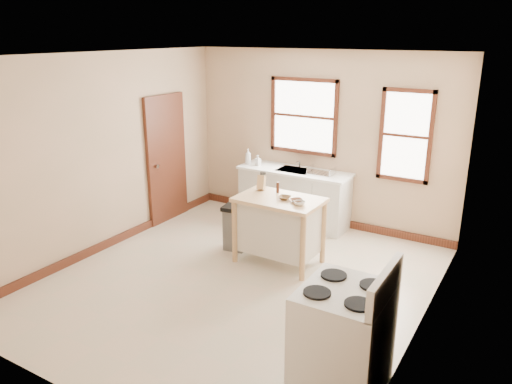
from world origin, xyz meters
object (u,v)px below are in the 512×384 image
soap_bottle_b (258,160)px  bowl_c (299,203)px  bowl_a (285,198)px  dish_rack (321,171)px  knife_block (261,183)px  gas_stove (343,326)px  pepper_grinder (278,187)px  trash_bin (236,228)px  bowl_b (297,201)px  soap_bottle_a (248,157)px  kitchen_island (279,230)px

soap_bottle_b → bowl_c: (1.49, -1.48, -0.05)m
soap_bottle_b → bowl_a: soap_bottle_b is taller
dish_rack → knife_block: bearing=-128.0°
bowl_a → gas_stove: size_ratio=0.14×
pepper_grinder → trash_bin: (-0.61, -0.15, -0.67)m
knife_block → bowl_b: (0.66, -0.22, -0.08)m
gas_stove → trash_bin: bearing=140.2°
pepper_grinder → bowl_c: (0.49, -0.31, -0.05)m
soap_bottle_a → knife_block: bearing=-63.5°
kitchen_island → trash_bin: (-0.74, 0.05, -0.13)m
bowl_c → bowl_a: bearing=158.7°
soap_bottle_a → kitchen_island: bearing=-58.0°
soap_bottle_a → soap_bottle_b: bearing=-7.3°
kitchen_island → knife_block: size_ratio=5.69×
bowl_a → bowl_c: bowl_c is taller
knife_block → kitchen_island: bearing=-39.6°
trash_bin → gas_stove: size_ratio=0.54×
kitchen_island → bowl_c: 0.61m
soap_bottle_a → bowl_c: size_ratio=1.72×
dish_rack → pepper_grinder: pepper_grinder is taller
kitchen_island → trash_bin: bearing=176.7°
soap_bottle_b → soap_bottle_a: bearing=-162.7°
soap_bottle_a → trash_bin: 1.59m
pepper_grinder → gas_stove: bearing=-49.9°
kitchen_island → trash_bin: size_ratio=1.70×
bowl_b → gas_stove: bearing=-53.8°
kitchen_island → soap_bottle_a: bearing=135.4°
soap_bottle_a → bowl_b: size_ratio=1.63×
bowl_a → trash_bin: bowl_a is taller
knife_block → gas_stove: (2.09, -2.17, -0.41)m
bowl_a → soap_bottle_b: bearing=131.8°
knife_block → bowl_b: 0.70m
knife_block → trash_bin: size_ratio=0.30×
bowl_b → dish_rack: bearing=101.1°
dish_rack → gas_stove: 3.81m
soap_bottle_a → knife_block: soap_bottle_a is taller
dish_rack → bowl_a: dish_rack is taller
dish_rack → knife_block: (-0.38, -1.22, 0.06)m
bowl_b → pepper_grinder: bearing=150.8°
knife_block → gas_stove: bearing=-59.1°
pepper_grinder → soap_bottle_b: bearing=130.8°
knife_block → bowl_a: size_ratio=1.18×
bowl_b → trash_bin: size_ratio=0.24×
kitchen_island → bowl_c: (0.35, -0.11, 0.49)m
bowl_a → bowl_c: (0.27, -0.11, 0.00)m
dish_rack → knife_block: size_ratio=2.00×
bowl_b → trash_bin: bowl_b is taller
soap_bottle_a → soap_bottle_b: soap_bottle_a is taller
knife_block → bowl_a: knife_block is taller
bowl_b → bowl_a: bearing=173.8°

